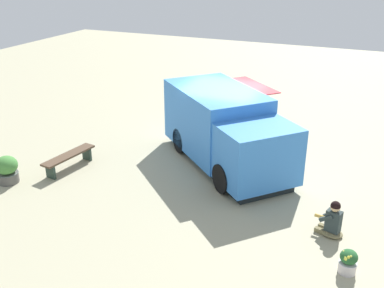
# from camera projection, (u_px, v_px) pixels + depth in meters

# --- Properties ---
(ground_plane) EXTENTS (40.00, 40.00, 0.00)m
(ground_plane) POSITION_uv_depth(u_px,v_px,m) (220.00, 152.00, 15.05)
(ground_plane) COLOR tan
(food_truck) EXTENTS (5.02, 5.21, 2.24)m
(food_truck) POSITION_uv_depth(u_px,v_px,m) (225.00, 130.00, 13.88)
(food_truck) COLOR #3A83DB
(food_truck) RESTS_ON ground_plane
(person_customer) EXTENTS (0.57, 0.76, 0.91)m
(person_customer) POSITION_uv_depth(u_px,v_px,m) (332.00, 221.00, 10.47)
(person_customer) COLOR olive
(person_customer) RESTS_ON ground_plane
(planter_flowering_near) EXTENTS (0.58, 0.58, 0.77)m
(planter_flowering_near) POSITION_uv_depth(u_px,v_px,m) (206.00, 103.00, 18.66)
(planter_flowering_near) COLOR #B87248
(planter_flowering_near) RESTS_ON ground_plane
(planter_flowering_far) EXTENTS (0.39, 0.39, 0.54)m
(planter_flowering_far) POSITION_uv_depth(u_px,v_px,m) (348.00, 262.00, 9.25)
(planter_flowering_far) COLOR silver
(planter_flowering_far) RESTS_ON ground_plane
(planter_flowering_side) EXTENTS (0.64, 0.64, 0.82)m
(planter_flowering_side) POSITION_uv_depth(u_px,v_px,m) (7.00, 169.00, 12.88)
(planter_flowering_side) COLOR #575550
(planter_flowering_side) RESTS_ON ground_plane
(plaza_bench) EXTENTS (1.93, 0.66, 0.48)m
(plaza_bench) POSITION_uv_depth(u_px,v_px,m) (69.00, 158.00, 13.72)
(plaza_bench) COLOR brown
(plaza_bench) RESTS_ON ground_plane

